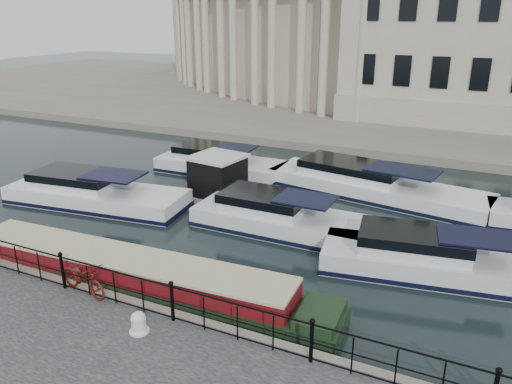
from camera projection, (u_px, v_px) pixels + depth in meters
ground_plane at (215, 298)px, 15.84m from camera, size 160.00×160.00×0.00m
far_bank at (414, 102)px, 48.85m from camera, size 120.00×42.00×0.55m
railing at (172, 300)px, 13.52m from camera, size 24.14×0.14×1.22m
civic_building at (402, 30)px, 43.31m from camera, size 53.55×31.84×16.85m
bicycle at (83, 278)px, 14.88m from camera, size 2.03×1.02×1.02m
mooring_bollard at (139, 322)px, 13.15m from camera, size 0.54×0.54×0.60m
narrowboat at (125, 278)px, 16.27m from camera, size 14.52×2.70×1.53m
harbour_hut at (218, 179)px, 24.11m from camera, size 3.49×3.04×2.19m
cabin_cruisers at (304, 203)px, 22.69m from camera, size 27.83×10.99×1.99m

